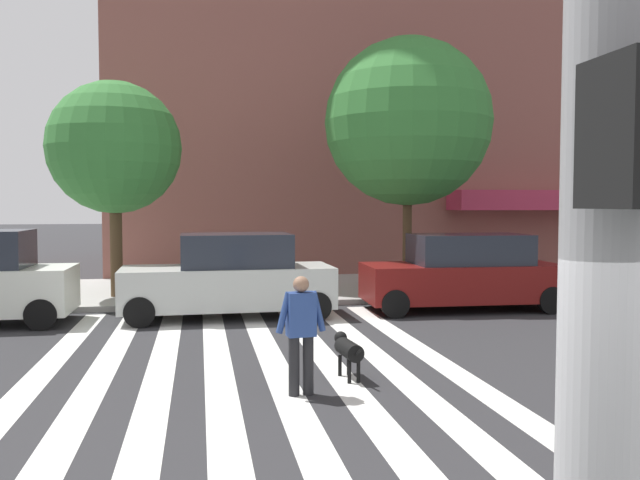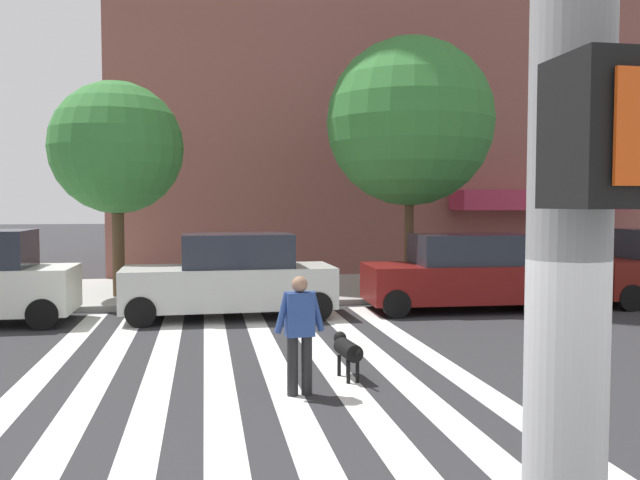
% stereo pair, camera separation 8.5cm
% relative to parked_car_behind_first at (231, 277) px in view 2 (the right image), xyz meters
% --- Properties ---
extents(ground_plane, '(160.00, 160.00, 0.00)m').
position_rel_parked_car_behind_first_xyz_m(ground_plane, '(0.55, -5.94, -0.92)').
color(ground_plane, '#2B2B2D').
extents(sidewalk_far, '(80.00, 6.00, 0.15)m').
position_rel_parked_car_behind_first_xyz_m(sidewalk_far, '(0.55, 4.23, -0.85)').
color(sidewalk_far, '#A5A29E').
rests_on(sidewalk_far, ground_plane).
extents(crosswalk_stripes, '(6.75, 13.74, 0.01)m').
position_rel_parked_car_behind_first_xyz_m(crosswalk_stripes, '(0.05, -5.94, -0.92)').
color(crosswalk_stripes, silver).
rests_on(crosswalk_stripes, ground_plane).
extents(parked_car_behind_first, '(4.82, 2.05, 1.93)m').
position_rel_parked_car_behind_first_xyz_m(parked_car_behind_first, '(0.00, 0.00, 0.00)').
color(parked_car_behind_first, '#B9BEB7').
rests_on(parked_car_behind_first, ground_plane).
extents(parked_car_third_in_line, '(4.85, 2.10, 1.88)m').
position_rel_parked_car_behind_first_xyz_m(parked_car_third_in_line, '(5.71, -0.00, -0.01)').
color(parked_car_third_in_line, maroon).
rests_on(parked_car_third_in_line, ground_plane).
extents(street_tree_nearest, '(3.49, 3.49, 5.70)m').
position_rel_parked_car_behind_first_xyz_m(street_tree_nearest, '(-2.86, 2.96, 3.17)').
color(street_tree_nearest, '#4C3823').
rests_on(street_tree_nearest, sidewalk_far).
extents(street_tree_middle, '(4.61, 4.61, 7.03)m').
position_rel_parked_car_behind_first_xyz_m(street_tree_middle, '(5.02, 2.32, 3.95)').
color(street_tree_middle, '#4C3823').
rests_on(street_tree_middle, sidewalk_far).
extents(pedestrian_dog_walker, '(0.71, 0.28, 1.64)m').
position_rel_parked_car_behind_first_xyz_m(pedestrian_dog_walker, '(0.67, -6.37, 0.00)').
color(pedestrian_dog_walker, black).
rests_on(pedestrian_dog_walker, ground_plane).
extents(dog_on_leash, '(0.33, 1.03, 0.65)m').
position_rel_parked_car_behind_first_xyz_m(dog_on_leash, '(1.49, -5.65, -0.48)').
color(dog_on_leash, black).
rests_on(dog_on_leash, ground_plane).
extents(pedestrian_bystander, '(0.71, 0.30, 1.64)m').
position_rel_parked_car_behind_first_xyz_m(pedestrian_bystander, '(11.67, 3.02, 0.15)').
color(pedestrian_bystander, black).
rests_on(pedestrian_bystander, sidewalk_far).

